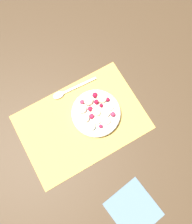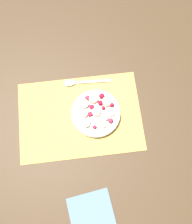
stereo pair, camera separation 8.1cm
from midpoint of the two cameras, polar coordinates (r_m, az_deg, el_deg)
The scene contains 5 objects.
ground_plane at distance 0.85m, azimuth -1.53°, elevation -1.65°, with size 3.00×3.00×0.00m, color #4C3823.
placemat at distance 0.85m, azimuth -1.53°, elevation -1.61°, with size 0.47×0.32×0.01m.
fruit_bowl at distance 0.83m, azimuth 2.76°, elevation -0.73°, with size 0.19×0.19×0.05m.
spoon at distance 0.88m, azimuth -2.31°, elevation 7.25°, with size 0.19×0.03×0.01m.
napkin at distance 0.84m, azimuth 2.01°, elevation -26.22°, with size 0.17×0.18×0.01m.
Camera 2 is at (-0.04, 0.20, 0.83)m, focal length 35.00 mm.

